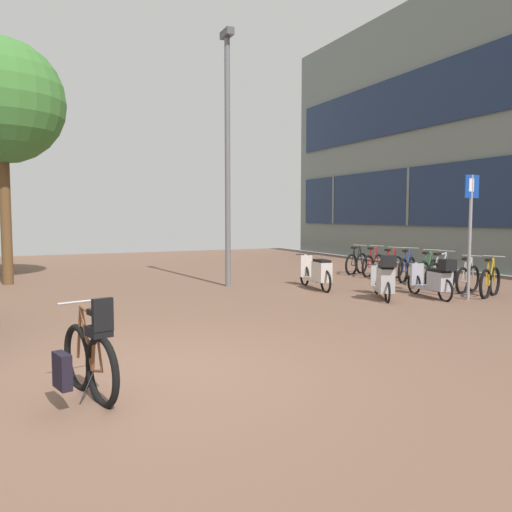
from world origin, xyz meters
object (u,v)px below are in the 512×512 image
bicycle_rack_07 (357,263)px  scooter_far (435,280)px  bicycle_rack_00 (490,282)px  bicycle_rack_06 (373,265)px  scooter_near (318,273)px  bicycle_rack_03 (428,272)px  bicycle_rack_04 (407,269)px  street_tree (1,102)px  bicycle_foreground (88,360)px  bicycle_rack_02 (441,275)px  bicycle_rack_05 (391,267)px  parking_sign (470,224)px  scooter_mid (384,279)px  lamp_post (227,148)px  bicycle_rack_01 (468,279)px

bicycle_rack_07 → scooter_far: 4.89m
bicycle_rack_00 → bicycle_rack_06: bicycle_rack_06 is taller
scooter_near → bicycle_rack_03: bearing=-9.0°
bicycle_rack_04 → scooter_far: (-1.46, -2.54, 0.08)m
bicycle_rack_04 → street_tree: bearing=157.8°
bicycle_rack_06 → bicycle_rack_07: size_ratio=1.01×
scooter_near → bicycle_foreground: bearing=-138.2°
bicycle_rack_02 → bicycle_rack_05: (0.21, 2.17, -0.01)m
bicycle_rack_03 → bicycle_rack_06: bicycle_rack_03 is taller
parking_sign → bicycle_rack_00: bearing=6.8°
bicycle_rack_02 → scooter_mid: size_ratio=0.86×
bicycle_foreground → scooter_far: bicycle_foreground is taller
scooter_mid → lamp_post: size_ratio=0.24×
bicycle_rack_01 → bicycle_rack_02: 0.74m
scooter_mid → scooter_far: bearing=-17.5°
bicycle_rack_01 → bicycle_rack_05: size_ratio=0.96×
scooter_near → lamp_post: 3.95m
bicycle_foreground → bicycle_rack_00: bearing=17.5°
scooter_near → scooter_mid: size_ratio=1.21×
bicycle_foreground → bicycle_rack_03: bearing=28.4°
bicycle_rack_06 → parking_sign: (-0.86, -4.43, 1.33)m
bicycle_rack_02 → bicycle_rack_00: bearing=-88.3°
bicycle_rack_02 → bicycle_rack_07: bicycle_rack_02 is taller
bicycle_rack_04 → scooter_far: bearing=-119.9°
bicycle_rack_01 → bicycle_rack_07: (-0.10, 4.34, 0.01)m
scooter_far → street_tree: street_tree is taller
bicycle_rack_07 → bicycle_rack_04: bearing=-86.5°
bicycle_rack_01 → bicycle_rack_05: bicycle_rack_05 is taller
bicycle_rack_07 → street_tree: bearing=168.9°
bicycle_rack_07 → parking_sign: 5.38m
bicycle_rack_06 → scooter_mid: scooter_mid is taller
bicycle_rack_04 → bicycle_rack_07: size_ratio=0.99×
bicycle_rack_05 → bicycle_rack_07: size_ratio=1.03×
bicycle_rack_07 → bicycle_rack_02: bearing=-90.7°
bicycle_rack_05 → street_tree: street_tree is taller
bicycle_rack_01 → bicycle_rack_05: 2.89m
bicycle_rack_06 → bicycle_rack_00: bearing=-91.1°
bicycle_rack_03 → scooter_far: 2.39m
bicycle_rack_07 → parking_sign: (-0.78, -5.15, 1.34)m
scooter_far → bicycle_rack_04: bearing=60.1°
bicycle_rack_05 → bicycle_rack_07: (-0.16, 1.45, -0.00)m
bicycle_rack_06 → scooter_far: bearing=-109.5°
bicycle_rack_03 → bicycle_rack_05: bicycle_rack_03 is taller
scooter_near → scooter_far: 2.82m
bicycle_rack_00 → bicycle_rack_05: size_ratio=0.98×
scooter_far → parking_sign: bearing=-38.8°
bicycle_rack_06 → scooter_mid: 4.43m
bicycle_rack_01 → parking_sign: bearing=-137.1°
scooter_mid → parking_sign: parking_sign is taller
bicycle_rack_03 → scooter_far: bicycle_rack_03 is taller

